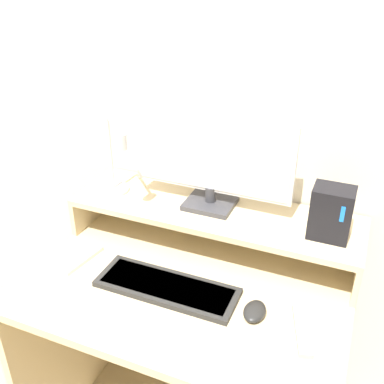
{
  "coord_description": "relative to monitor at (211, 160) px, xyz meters",
  "views": [
    {
      "loc": [
        0.45,
        -0.69,
        1.7
      ],
      "look_at": [
        -0.01,
        0.4,
        1.06
      ],
      "focal_mm": 42.0,
      "sensor_mm": 36.0,
      "label": 1
    }
  ],
  "objects": [
    {
      "name": "desk",
      "position": [
        0.02,
        -0.23,
        -0.56
      ],
      "size": [
        1.02,
        0.73,
        0.75
      ],
      "color": "beige",
      "rests_on": "ground_plane"
    },
    {
      "name": "keyboard",
      "position": [
        -0.03,
        -0.31,
        -0.32
      ],
      "size": [
        0.45,
        0.16,
        0.02
      ],
      "color": "#282828",
      "rests_on": "desk"
    },
    {
      "name": "remote_secondary",
      "position": [
        0.4,
        -0.32,
        -0.32
      ],
      "size": [
        0.09,
        0.19,
        0.02
      ],
      "color": "#99999E",
      "rests_on": "desk"
    },
    {
      "name": "desk_lamp",
      "position": [
        -0.33,
        -0.08,
        -0.06
      ],
      "size": [
        0.21,
        0.21,
        0.3
      ],
      "color": "silver",
      "rests_on": "monitor_shelf"
    },
    {
      "name": "mouse",
      "position": [
        0.26,
        -0.31,
        -0.31
      ],
      "size": [
        0.06,
        0.1,
        0.03
      ],
      "color": "black",
      "rests_on": "desk"
    },
    {
      "name": "monitor_shelf",
      "position": [
        0.02,
        -0.02,
        -0.2
      ],
      "size": [
        1.02,
        0.3,
        0.15
      ],
      "color": "beige",
      "rests_on": "desk"
    },
    {
      "name": "router_dock",
      "position": [
        0.41,
        -0.04,
        -0.09
      ],
      "size": [
        0.12,
        0.1,
        0.17
      ],
      "color": "black",
      "rests_on": "monitor_shelf"
    },
    {
      "name": "monitor",
      "position": [
        0.0,
        0.0,
        0.0
      ],
      "size": [
        0.56,
        0.15,
        0.33
      ],
      "color": "#38383D",
      "rests_on": "monitor_shelf"
    },
    {
      "name": "remote_control",
      "position": [
        -0.36,
        -0.29,
        -0.32
      ],
      "size": [
        0.07,
        0.18,
        0.02
      ],
      "color": "white",
      "rests_on": "desk"
    },
    {
      "name": "wall_back",
      "position": [
        0.02,
        0.17,
        0.17
      ],
      "size": [
        6.0,
        0.05,
        2.5
      ],
      "color": "beige",
      "rests_on": "ground_plane"
    }
  ]
}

